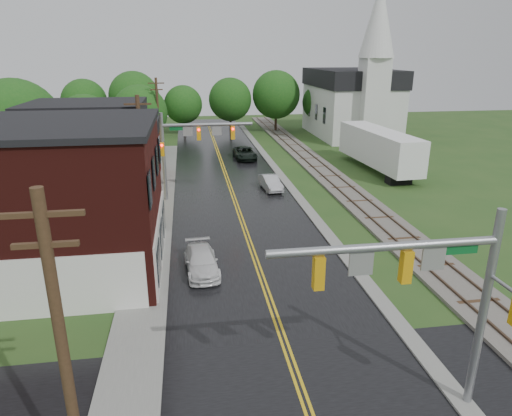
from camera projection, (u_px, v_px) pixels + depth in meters
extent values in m
cube|color=black|center=(230.00, 188.00, 41.39)|extent=(10.00, 90.00, 0.02)
cube|color=gray|center=(278.00, 172.00, 46.84)|extent=(0.80, 70.00, 0.12)
cube|color=gray|center=(158.00, 209.00, 35.84)|extent=(2.40, 50.00, 0.12)
cube|color=#41110D|center=(23.00, 204.00, 24.29)|extent=(14.00, 10.00, 8.00)
cube|color=silver|center=(160.00, 239.00, 26.10)|extent=(0.10, 9.50, 3.00)
cube|color=black|center=(9.00, 126.00, 22.95)|extent=(14.30, 10.30, 0.30)
cube|color=tan|center=(92.00, 168.00, 35.06)|extent=(8.00, 7.00, 6.40)
cube|color=#3F0F0C|center=(122.00, 156.00, 43.94)|extent=(7.00, 6.00, 4.40)
cube|color=silver|center=(350.00, 111.00, 66.49)|extent=(10.00, 16.00, 7.00)
cube|color=black|center=(352.00, 78.00, 64.97)|extent=(10.40, 16.40, 2.40)
cube|color=silver|center=(372.00, 103.00, 58.36)|extent=(3.20, 3.20, 11.00)
cone|color=silver|center=(379.00, 19.00, 55.12)|extent=(4.40, 4.40, 9.00)
cube|color=#59544C|center=(321.00, 169.00, 47.46)|extent=(3.20, 80.00, 0.20)
cube|color=#4C3828|center=(315.00, 168.00, 47.31)|extent=(0.10, 80.00, 0.12)
cube|color=#4C3828|center=(328.00, 168.00, 47.52)|extent=(0.10, 80.00, 0.12)
cylinder|color=gray|center=(483.00, 313.00, 14.83)|extent=(0.28, 0.28, 7.20)
cylinder|color=gray|center=(386.00, 247.00, 13.48)|extent=(7.20, 0.26, 0.26)
cube|color=orange|center=(406.00, 267.00, 13.81)|extent=(0.32, 0.30, 1.05)
cube|color=orange|center=(319.00, 273.00, 13.42)|extent=(0.32, 0.30, 1.05)
cube|color=gray|center=(433.00, 259.00, 13.86)|extent=(0.75, 0.06, 0.75)
cube|color=gray|center=(361.00, 264.00, 13.54)|extent=(0.75, 0.06, 0.75)
cube|color=#0C5926|center=(456.00, 250.00, 13.89)|extent=(1.40, 0.04, 0.30)
cylinder|color=gray|center=(164.00, 158.00, 36.63)|extent=(0.28, 0.28, 7.20)
cylinder|color=gray|center=(208.00, 125.00, 36.30)|extent=(7.20, 0.26, 0.26)
cube|color=orange|center=(199.00, 134.00, 36.42)|extent=(0.32, 0.30, 1.05)
cube|color=orange|center=(233.00, 133.00, 36.81)|extent=(0.32, 0.30, 1.05)
cube|color=gray|center=(188.00, 131.00, 36.24)|extent=(0.75, 0.06, 0.75)
cube|color=gray|center=(217.00, 131.00, 36.56)|extent=(0.75, 0.06, 0.75)
cube|color=#0C5926|center=(178.00, 128.00, 36.05)|extent=(1.40, 0.04, 0.30)
sphere|color=#FF0C0C|center=(199.00, 130.00, 36.15)|extent=(0.20, 0.20, 0.20)
cylinder|color=#382616|center=(66.00, 368.00, 10.91)|extent=(0.28, 0.28, 9.00)
cube|color=#382616|center=(41.00, 214.00, 9.65)|extent=(1.80, 0.12, 0.12)
cube|color=#382616|center=(46.00, 245.00, 9.87)|extent=(1.40, 0.12, 0.12)
cylinder|color=#382616|center=(142.00, 162.00, 31.49)|extent=(0.28, 0.28, 9.00)
cube|color=#382616|center=(138.00, 104.00, 30.23)|extent=(1.80, 0.12, 0.12)
cube|color=#382616|center=(138.00, 115.00, 30.45)|extent=(1.40, 0.12, 0.12)
cylinder|color=#382616|center=(158.00, 118.00, 52.07)|extent=(0.28, 0.28, 9.00)
cube|color=#382616|center=(156.00, 83.00, 50.81)|extent=(1.80, 0.12, 0.12)
cube|color=#382616|center=(156.00, 90.00, 51.04)|extent=(1.40, 0.12, 0.12)
cylinder|color=black|center=(24.00, 171.00, 40.16)|extent=(0.36, 0.36, 3.42)
sphere|color=#194E16|center=(16.00, 124.00, 38.81)|extent=(7.60, 7.60, 7.60)
sphere|color=#194E16|center=(24.00, 132.00, 38.73)|extent=(5.32, 5.32, 5.32)
cylinder|color=black|center=(89.00, 155.00, 48.33)|extent=(0.36, 0.36, 2.70)
sphere|color=#194E16|center=(86.00, 124.00, 47.26)|extent=(6.00, 6.00, 6.00)
sphere|color=#194E16|center=(92.00, 129.00, 47.14)|extent=(4.20, 4.20, 4.20)
cylinder|color=black|center=(142.00, 142.00, 54.62)|extent=(0.36, 0.36, 2.88)
sphere|color=#194E16|center=(140.00, 113.00, 53.48)|extent=(6.40, 6.40, 6.40)
sphere|color=#194E16|center=(145.00, 118.00, 53.37)|extent=(4.48, 4.48, 4.48)
imported|color=black|center=(245.00, 153.00, 52.22)|extent=(2.49, 5.02, 1.37)
imported|color=silver|center=(270.00, 183.00, 40.62)|extent=(1.76, 3.99, 1.27)
imported|color=white|center=(201.00, 261.00, 25.37)|extent=(2.03, 4.37, 1.24)
cube|color=black|center=(398.00, 180.00, 42.56)|extent=(2.27, 1.34, 0.80)
cylinder|color=gray|center=(365.00, 160.00, 50.47)|extent=(0.16, 0.16, 0.80)
cube|color=white|center=(379.00, 147.00, 46.63)|extent=(3.79, 13.70, 3.38)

